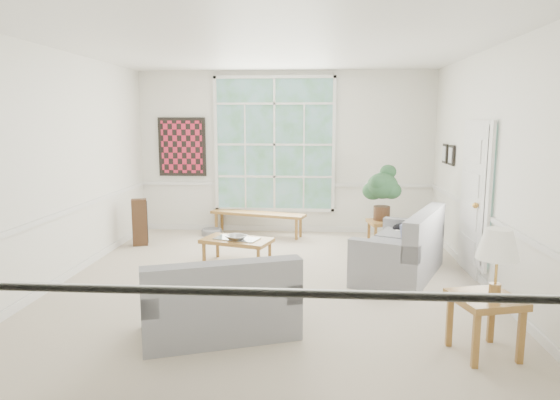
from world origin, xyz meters
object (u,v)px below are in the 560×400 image
object	(u,v)px
loveseat_right	(399,243)
loveseat_front	(219,294)
end_table	(384,235)
coffee_table	(237,251)
side_table	(484,325)

from	to	relation	value
loveseat_right	loveseat_front	world-z (taller)	loveseat_right
loveseat_front	end_table	size ratio (longest dim) A/B	3.08
coffee_table	loveseat_right	bearing A→B (deg)	7.45
loveseat_right	coffee_table	distance (m)	2.34
loveseat_right	side_table	distance (m)	2.35
coffee_table	side_table	bearing A→B (deg)	-28.08
coffee_table	end_table	xyz separation A→B (m)	(2.27, 0.94, 0.06)
loveseat_front	loveseat_right	bearing A→B (deg)	24.49
side_table	end_table	bearing A→B (deg)	96.39
end_table	loveseat_right	bearing A→B (deg)	-88.82
loveseat_right	end_table	size ratio (longest dim) A/B	3.48
coffee_table	end_table	distance (m)	2.46
loveseat_right	loveseat_front	xyz separation A→B (m)	(-2.09, -2.04, -0.05)
coffee_table	loveseat_front	bearing A→B (deg)	-67.85
loveseat_right	loveseat_front	size ratio (longest dim) A/B	1.13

